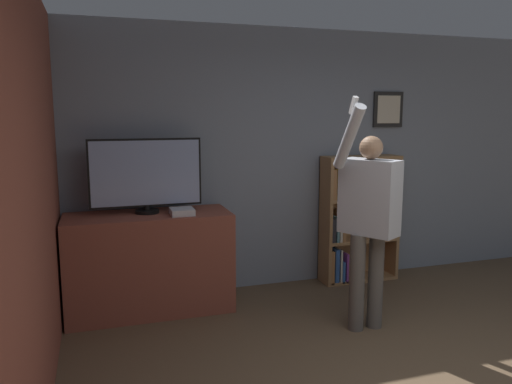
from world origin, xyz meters
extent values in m
cube|color=gray|center=(0.00, 2.93, 1.35)|extent=(6.82, 0.06, 2.70)
cube|color=black|center=(1.05, 2.88, 1.87)|extent=(0.36, 0.02, 0.39)
cube|color=beige|center=(1.05, 2.87, 1.87)|extent=(0.28, 0.01, 0.30)
cube|color=brown|center=(-2.44, 1.45, 1.35)|extent=(0.06, 4.50, 2.70)
cube|color=brown|center=(-1.64, 2.55, 0.46)|extent=(1.50, 0.60, 0.92)
cylinder|color=black|center=(-1.64, 2.60, 0.94)|extent=(0.22, 0.22, 0.03)
cylinder|color=black|center=(-1.64, 2.60, 0.98)|extent=(0.06, 0.06, 0.05)
cube|color=black|center=(-1.64, 2.60, 1.30)|extent=(1.01, 0.04, 0.62)
cube|color=#8C9EC6|center=(-1.64, 2.58, 1.30)|extent=(0.97, 0.01, 0.59)
cube|color=silver|center=(-1.35, 2.42, 0.95)|extent=(0.21, 0.22, 0.06)
cube|color=#997047|center=(0.24, 2.74, 0.69)|extent=(0.04, 0.28, 1.38)
cube|color=#997047|center=(1.06, 2.74, 0.69)|extent=(0.04, 0.28, 1.38)
cube|color=#997047|center=(0.65, 2.87, 0.69)|extent=(0.86, 0.01, 1.38)
cube|color=#997047|center=(0.65, 2.74, 0.02)|extent=(0.78, 0.28, 0.04)
cube|color=#997047|center=(0.65, 2.74, 0.46)|extent=(0.78, 0.28, 0.04)
cube|color=#997047|center=(0.65, 2.74, 0.92)|extent=(0.78, 0.28, 0.04)
cube|color=#997047|center=(0.65, 2.74, 1.36)|extent=(0.78, 0.28, 0.04)
cube|color=#99663D|center=(0.28, 2.71, 0.20)|extent=(0.04, 0.22, 0.36)
cube|color=#2D569E|center=(0.33, 2.73, 0.21)|extent=(0.04, 0.25, 0.38)
cube|color=beige|center=(0.38, 2.72, 0.20)|extent=(0.02, 0.23, 0.37)
cube|color=#2D569E|center=(0.41, 2.71, 0.14)|extent=(0.03, 0.21, 0.23)
cube|color=#7A3889|center=(0.45, 2.70, 0.18)|extent=(0.03, 0.21, 0.32)
cube|color=#232328|center=(0.28, 2.73, 0.60)|extent=(0.04, 0.27, 0.25)
cube|color=#5B8E99|center=(0.33, 2.71, 0.61)|extent=(0.03, 0.22, 0.27)
cube|color=beige|center=(0.37, 2.70, 0.60)|extent=(0.03, 0.21, 0.24)
cube|color=#99663D|center=(0.40, 2.72, 0.64)|extent=(0.04, 0.24, 0.32)
cube|color=#99663D|center=(0.28, 2.72, 1.10)|extent=(0.04, 0.24, 0.32)
cube|color=gold|center=(0.33, 2.73, 1.10)|extent=(0.03, 0.25, 0.32)
cube|color=#2D569E|center=(0.36, 2.70, 1.09)|extent=(0.02, 0.21, 0.30)
cube|color=#7A3889|center=(0.41, 2.72, 1.12)|extent=(0.04, 0.23, 0.37)
cylinder|color=#56514C|center=(-0.01, 1.58, 0.42)|extent=(0.13, 0.13, 0.83)
cylinder|color=#56514C|center=(0.17, 1.58, 0.42)|extent=(0.13, 0.13, 0.83)
cube|color=#B7BCC6|center=(0.08, 1.58, 1.15)|extent=(0.43, 0.52, 0.63)
sphere|color=#9E7556|center=(0.08, 1.58, 1.56)|extent=(0.19, 0.19, 0.19)
cylinder|color=#B7BCC6|center=(0.34, 1.58, 1.13)|extent=(0.09, 0.09, 0.58)
cylinder|color=#B7BCC6|center=(-0.19, 1.47, 1.65)|extent=(0.09, 0.40, 0.52)
cube|color=white|center=(-0.19, 1.41, 1.89)|extent=(0.04, 0.09, 0.14)
camera|label=1|loc=(-2.06, -2.00, 1.84)|focal=35.00mm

